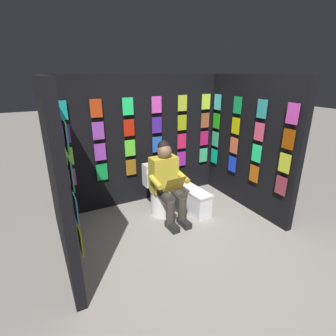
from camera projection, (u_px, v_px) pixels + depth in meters
name	position (u px, v px, depth m)	size (l,w,h in m)	color
ground_plane	(206.00, 262.00, 3.07)	(30.00, 30.00, 0.00)	gray
display_wall_back	(142.00, 141.00, 4.29)	(2.84, 0.14, 2.09)	black
display_wall_left	(249.00, 144.00, 4.09)	(0.14, 1.86, 2.09)	black
display_wall_right	(56.00, 175.00, 2.86)	(0.14, 1.86, 2.09)	black
toilet	(161.00, 192.00, 4.10)	(0.41, 0.56, 0.77)	white
person_reading	(167.00, 182.00, 3.82)	(0.53, 0.69, 1.19)	gold
comic_longbox_near	(193.00, 200.00, 4.15)	(0.30, 0.69, 0.38)	silver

